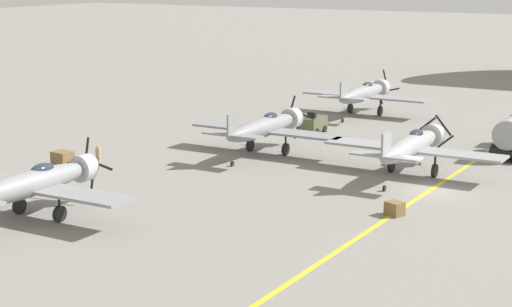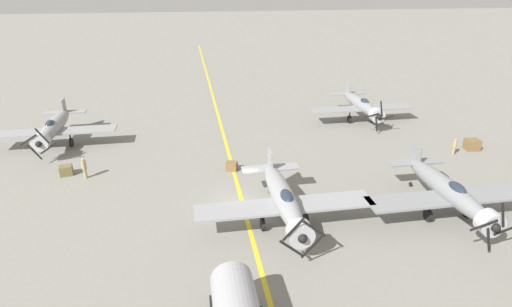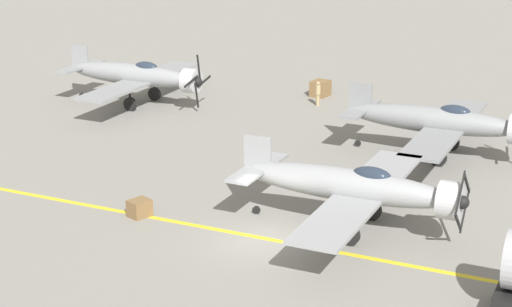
% 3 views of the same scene
% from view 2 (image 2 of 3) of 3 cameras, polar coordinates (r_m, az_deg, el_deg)
% --- Properties ---
extents(ground_plane, '(400.00, 400.00, 0.00)m').
position_cam_2_polar(ground_plane, '(30.25, -1.91, -7.24)').
color(ground_plane, gray).
extents(taxiway_stripe, '(0.30, 160.00, 0.01)m').
position_cam_2_polar(taxiway_stripe, '(30.25, -1.91, -7.23)').
color(taxiway_stripe, yellow).
rests_on(taxiway_stripe, ground).
extents(airplane_mid_center, '(12.00, 9.98, 3.65)m').
position_cam_2_polar(airplane_mid_center, '(26.91, 4.00, -6.54)').
color(airplane_mid_center, gray).
rests_on(airplane_mid_center, ground).
extents(airplane_mid_left, '(12.00, 9.98, 3.75)m').
position_cam_2_polar(airplane_mid_left, '(30.85, 25.84, -4.89)').
color(airplane_mid_left, gray).
rests_on(airplane_mid_left, ground).
extents(airplane_near_left, '(12.00, 9.98, 3.78)m').
position_cam_2_polar(airplane_near_left, '(48.71, 14.84, 6.72)').
color(airplane_near_left, gray).
rests_on(airplane_near_left, ground).
extents(airplane_near_right, '(12.00, 9.98, 3.65)m').
position_cam_2_polar(airplane_near_right, '(44.52, -26.97, 3.32)').
color(airplane_near_right, gray).
rests_on(airplane_near_right, ground).
extents(ground_crew_walking, '(0.36, 0.36, 1.63)m').
position_cam_2_polar(ground_crew_walking, '(42.65, 26.50, 0.97)').
color(ground_crew_walking, tan).
rests_on(ground_crew_walking, ground).
extents(ground_crew_inspecting, '(0.40, 0.40, 1.84)m').
position_cam_2_polar(ground_crew_inspecting, '(36.53, -23.34, -1.84)').
color(ground_crew_inspecting, tan).
rests_on(ground_crew_inspecting, ground).
extents(supply_crate_by_tanker, '(1.16, 1.02, 0.86)m').
position_cam_2_polar(supply_crate_by_tanker, '(38.05, -25.49, -2.19)').
color(supply_crate_by_tanker, brown).
rests_on(supply_crate_by_tanker, ground).
extents(supply_crate_mid_lane, '(1.14, 1.05, 0.77)m').
position_cam_2_polar(supply_crate_mid_lane, '(35.28, -3.48, -1.81)').
color(supply_crate_mid_lane, brown).
rests_on(supply_crate_mid_lane, ground).
extents(supply_crate_outboard, '(1.41, 1.22, 1.08)m').
position_cam_2_polar(supply_crate_outboard, '(44.84, 28.49, 1.13)').
color(supply_crate_outboard, brown).
rests_on(supply_crate_outboard, ground).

